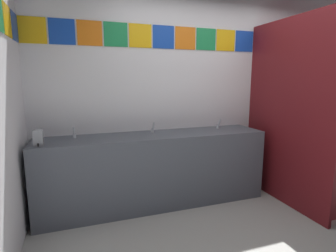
% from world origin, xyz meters
% --- Properties ---
extents(ground_plane, '(9.54, 9.54, 0.00)m').
position_xyz_m(ground_plane, '(0.00, 0.00, 0.00)').
color(ground_plane, '#9E9E99').
extents(wall_back, '(4.33, 0.09, 2.83)m').
position_xyz_m(wall_back, '(0.00, 1.50, 1.42)').
color(wall_back, silver).
rests_on(wall_back, ground_plane).
extents(vanity_counter, '(2.69, 0.55, 0.86)m').
position_xyz_m(vanity_counter, '(-0.77, 1.19, 0.44)').
color(vanity_counter, '#4C515B').
rests_on(vanity_counter, ground_plane).
extents(faucet_left, '(0.04, 0.10, 0.14)m').
position_xyz_m(faucet_left, '(-1.67, 1.28, 0.92)').
color(faucet_left, silver).
rests_on(faucet_left, vanity_counter).
extents(faucet_center, '(0.04, 0.10, 0.14)m').
position_xyz_m(faucet_center, '(-0.77, 1.28, 0.92)').
color(faucet_center, silver).
rests_on(faucet_center, vanity_counter).
extents(faucet_right, '(0.04, 0.10, 0.14)m').
position_xyz_m(faucet_right, '(0.12, 1.28, 0.92)').
color(faucet_right, silver).
rests_on(faucet_right, vanity_counter).
extents(soap_dispenser, '(0.09, 0.09, 0.16)m').
position_xyz_m(soap_dispenser, '(-2.00, 1.03, 0.94)').
color(soap_dispenser, gray).
rests_on(soap_dispenser, vanity_counter).
extents(stall_divider, '(0.92, 1.40, 2.21)m').
position_xyz_m(stall_divider, '(0.91, 0.51, 1.10)').
color(stall_divider, maroon).
rests_on(stall_divider, ground_plane).
extents(toilet, '(0.39, 0.49, 0.74)m').
position_xyz_m(toilet, '(1.38, 1.00, 0.30)').
color(toilet, white).
rests_on(toilet, ground_plane).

